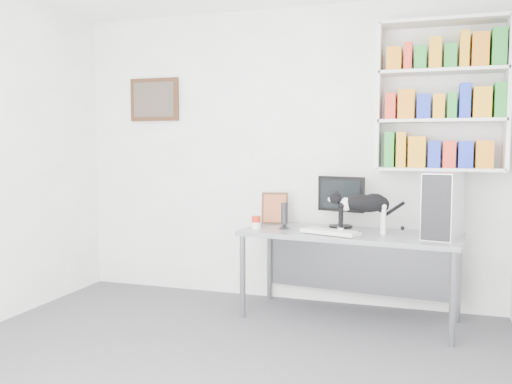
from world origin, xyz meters
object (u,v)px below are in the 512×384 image
Objects in this scene: cat at (364,214)px; pc_tower at (443,205)px; desk at (349,276)px; leaning_print at (275,208)px; bookshelf at (441,96)px; monitor at (341,201)px; soup_can at (256,222)px; keyboard at (330,232)px; speaker at (284,215)px.

pc_tower is at bearing -5.75° from cat.
desk is 0.92m from leaning_print.
monitor is (-0.80, -0.09, -0.89)m from bookshelf.
cat is at bearing 0.10° from soup_can.
monitor is 0.44m from keyboard.
speaker is at bearing 16.74° from soup_can.
desk is at bearing -155.29° from bookshelf.
cat is at bearing -23.32° from speaker.
desk is 0.89m from soup_can.
keyboard is 1.57× the size of leaning_print.
soup_can is at bearing -168.55° from keyboard.
bookshelf is at bearing 14.90° from soup_can.
keyboard reaches higher than desk.
bookshelf is 1.20m from monitor.
bookshelf reaches higher than soup_can.
soup_can is (-1.50, -0.07, -0.20)m from pc_tower.
pc_tower reaches higher than monitor.
bookshelf reaches higher than cat.
desk is 3.26× the size of cat.
pc_tower is (0.72, -0.01, 0.62)m from desk.
keyboard is 0.92× the size of pc_tower.
cat is at bearing -33.65° from leaning_print.
bookshelf is 1.66m from desk.
bookshelf is at bearing 48.53° from keyboard.
keyboard is at bearing -47.40° from leaning_print.
desk is at bearing 5.44° from soup_can.
monitor is at bearing -173.83° from bookshelf.
keyboard is at bearing -123.80° from desk.
bookshelf is 11.21× the size of soup_can.
pc_tower is 1.52m from soup_can.
speaker is (-0.45, -0.24, -0.11)m from monitor.
desk is 7.51× the size of speaker.
keyboard is 0.74m from leaning_print.
bookshelf reaches higher than leaning_print.
speaker is at bearing -165.45° from bookshelf.
monitor is 0.39m from cat.
soup_can is at bearing -164.78° from pc_tower.
bookshelf reaches higher than monitor.
speaker is at bearing -70.79° from leaning_print.
monitor is 1.93× the size of speaker.
soup_can is (-0.07, -0.34, -0.09)m from leaning_print.
leaning_print is at bearing -167.90° from monitor.
bookshelf is 1.85m from soup_can.
keyboard is at bearing -77.63° from monitor.
bookshelf is at bearing -3.06° from speaker.
keyboard is 0.46m from speaker.
soup_can is at bearing -168.35° from desk.
cat is (-0.60, -0.07, -0.08)m from pc_tower.
desk is 5.97× the size of leaning_print.
bookshelf is 1.62m from speaker.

